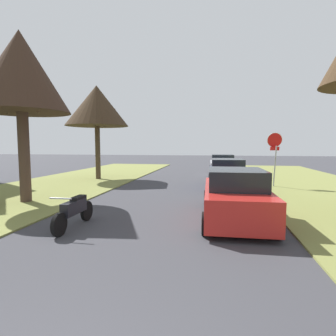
{
  "coord_description": "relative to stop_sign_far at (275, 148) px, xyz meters",
  "views": [
    {
      "loc": [
        1.6,
        -0.81,
        2.29
      ],
      "look_at": [
        -0.14,
        9.04,
        1.44
      ],
      "focal_mm": 28.49,
      "sensor_mm": 36.0,
      "label": 1
    }
  ],
  "objects": [
    {
      "name": "parked_sedan_silver",
      "position": [
        -2.62,
        5.94,
        -1.44
      ],
      "size": [
        2.03,
        4.44,
        1.57
      ],
      "color": "#BCBCC1",
      "rests_on": "ground"
    },
    {
      "name": "stop_sign_far",
      "position": [
        0.0,
        0.0,
        0.0
      ],
      "size": [
        0.82,
        0.63,
        2.93
      ],
      "color": "#9EA0A5",
      "rests_on": "grass_verge_right"
    },
    {
      "name": "parked_sedan_red",
      "position": [
        -2.56,
        -6.93,
        -1.44
      ],
      "size": [
        2.03,
        4.44,
        1.57
      ],
      "color": "red",
      "rests_on": "ground"
    },
    {
      "name": "parked_motorcycle",
      "position": [
        -7.02,
        -8.55,
        -1.68
      ],
      "size": [
        0.6,
        2.05,
        0.97
      ],
      "color": "black",
      "rests_on": "ground"
    },
    {
      "name": "street_tree_left_mid_b",
      "position": [
        -10.9,
        1.43,
        2.69
      ],
      "size": [
        4.1,
        4.1,
        6.15
      ],
      "color": "#473827",
      "rests_on": "grass_verge_left"
    },
    {
      "name": "parked_sedan_navy",
      "position": [
        -2.54,
        -0.79,
        -1.44
      ],
      "size": [
        2.03,
        4.44,
        1.57
      ],
      "color": "navy",
      "rests_on": "ground"
    },
    {
      "name": "street_tree_left_mid_a",
      "position": [
        -10.63,
        -5.87,
        2.92
      ],
      "size": [
        3.62,
        3.62,
        6.65
      ],
      "color": "#463429",
      "rests_on": "grass_verge_left"
    }
  ]
}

